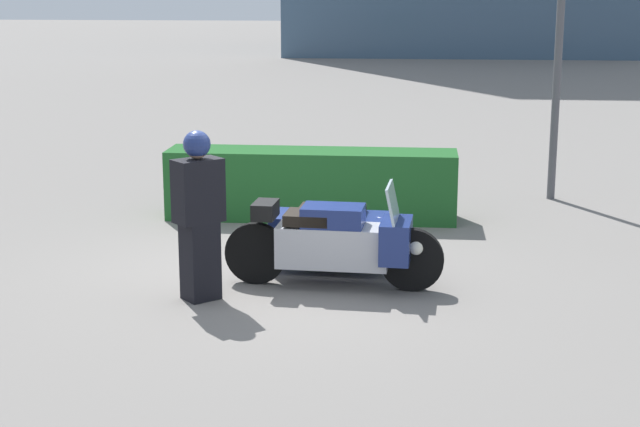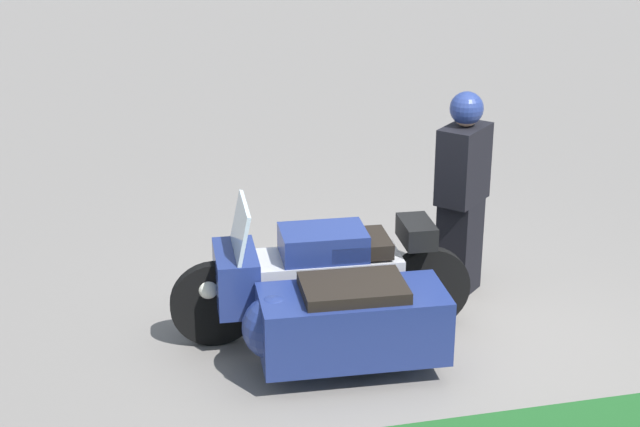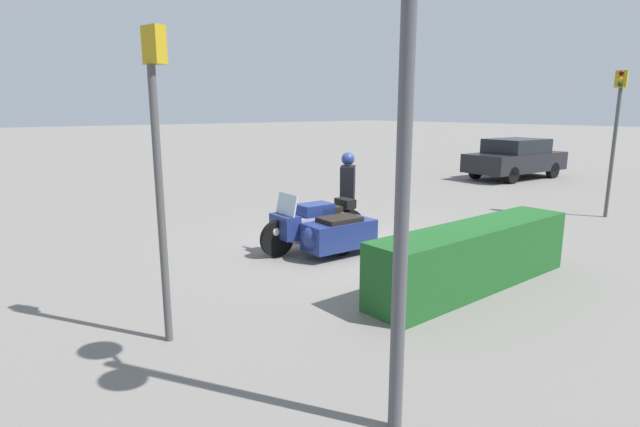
# 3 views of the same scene
# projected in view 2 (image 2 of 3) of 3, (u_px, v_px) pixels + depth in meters

# --- Properties ---
(ground_plane) EXTENTS (160.00, 160.00, 0.00)m
(ground_plane) POSITION_uv_depth(u_px,v_px,m) (432.00, 345.00, 7.74)
(ground_plane) COLOR slate
(police_motorcycle) EXTENTS (2.42, 1.36, 1.17)m
(police_motorcycle) POSITION_uv_depth(u_px,v_px,m) (325.00, 299.00, 7.43)
(police_motorcycle) COLOR black
(police_motorcycle) RESTS_ON ground
(officer_rider) EXTENTS (0.56, 0.55, 1.80)m
(officer_rider) POSITION_uv_depth(u_px,v_px,m) (462.00, 189.00, 8.36)
(officer_rider) COLOR black
(officer_rider) RESTS_ON ground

